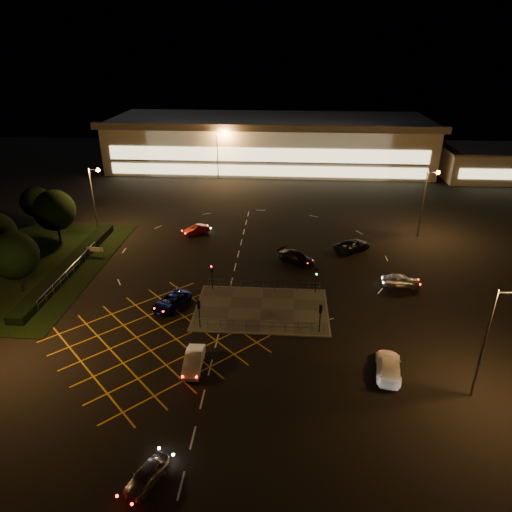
# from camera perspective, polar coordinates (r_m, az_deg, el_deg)

# --- Properties ---
(ground) EXTENTS (180.00, 180.00, 0.00)m
(ground) POSITION_cam_1_polar(r_m,az_deg,el_deg) (51.71, -1.40, -5.45)
(ground) COLOR black
(ground) RESTS_ON ground
(pedestrian_island) EXTENTS (14.00, 9.00, 0.12)m
(pedestrian_island) POSITION_cam_1_polar(r_m,az_deg,el_deg) (49.84, 0.69, -6.65)
(pedestrian_island) COLOR #4C4944
(pedestrian_island) RESTS_ON ground
(grass_verge) EXTENTS (18.00, 30.00, 0.08)m
(grass_verge) POSITION_cam_1_polar(r_m,az_deg,el_deg) (65.32, -26.14, -1.29)
(grass_verge) COLOR black
(grass_verge) RESTS_ON ground
(hedge) EXTENTS (2.00, 26.00, 1.00)m
(hedge) POSITION_cam_1_polar(r_m,az_deg,el_deg) (62.80, -22.26, -1.10)
(hedge) COLOR black
(hedge) RESTS_ON ground
(supermarket) EXTENTS (72.00, 26.50, 10.50)m
(supermarket) POSITION_cam_1_polar(r_m,az_deg,el_deg) (108.33, 1.68, 14.08)
(supermarket) COLOR beige
(supermarket) RESTS_ON ground
(retail_unit_a) EXTENTS (18.80, 14.80, 6.35)m
(retail_unit_a) POSITION_cam_1_polar(r_m,az_deg,el_deg) (109.14, 26.80, 10.39)
(retail_unit_a) COLOR beige
(retail_unit_a) RESTS_ON ground
(streetlight_se) EXTENTS (1.78, 0.56, 10.03)m
(streetlight_se) POSITION_cam_1_polar(r_m,az_deg,el_deg) (39.58, 27.58, -8.10)
(streetlight_se) COLOR slate
(streetlight_se) RESTS_ON ground
(streetlight_nw) EXTENTS (1.78, 0.56, 10.03)m
(streetlight_nw) POSITION_cam_1_polar(r_m,az_deg,el_deg) (71.03, -19.51, 7.62)
(streetlight_nw) COLOR slate
(streetlight_nw) RESTS_ON ground
(streetlight_ne) EXTENTS (1.78, 0.56, 10.03)m
(streetlight_ne) POSITION_cam_1_polar(r_m,az_deg,el_deg) (70.15, 20.63, 7.23)
(streetlight_ne) COLOR slate
(streetlight_ne) RESTS_ON ground
(streetlight_far_left) EXTENTS (1.78, 0.56, 10.03)m
(streetlight_far_left) POSITION_cam_1_polar(r_m,az_deg,el_deg) (95.35, -4.60, 13.23)
(streetlight_far_left) COLOR slate
(streetlight_far_left) RESTS_ON ground
(streetlight_far_right) EXTENTS (1.78, 0.56, 10.03)m
(streetlight_far_right) POSITION_cam_1_polar(r_m,az_deg,el_deg) (99.75, 19.55, 12.43)
(streetlight_far_right) COLOR slate
(streetlight_far_right) RESTS_ON ground
(signal_sw) EXTENTS (0.28, 0.30, 3.15)m
(signal_sw) POSITION_cam_1_polar(r_m,az_deg,el_deg) (45.95, -7.14, -6.51)
(signal_sw) COLOR black
(signal_sw) RESTS_ON pedestrian_island
(signal_se) EXTENTS (0.28, 0.30, 3.15)m
(signal_se) POSITION_cam_1_polar(r_m,az_deg,el_deg) (45.32, 8.05, -7.06)
(signal_se) COLOR black
(signal_se) RESTS_ON pedestrian_island
(signal_nw) EXTENTS (0.28, 0.30, 3.15)m
(signal_nw) POSITION_cam_1_polar(r_m,az_deg,el_deg) (52.77, -5.56, -1.95)
(signal_nw) COLOR black
(signal_nw) RESTS_ON pedestrian_island
(signal_ne) EXTENTS (0.28, 0.30, 3.15)m
(signal_ne) POSITION_cam_1_polar(r_m,az_deg,el_deg) (52.23, 7.55, -2.37)
(signal_ne) COLOR black
(signal_ne) RESTS_ON pedestrian_island
(tree_c) EXTENTS (5.76, 5.76, 7.84)m
(tree_c) POSITION_cam_1_polar(r_m,az_deg,el_deg) (69.99, -23.88, 5.24)
(tree_c) COLOR black
(tree_c) RESTS_ON ground
(tree_d) EXTENTS (4.68, 4.68, 6.37)m
(tree_d) POSITION_cam_1_polar(r_m,az_deg,el_deg) (78.09, -25.79, 6.09)
(tree_d) COLOR black
(tree_d) RESTS_ON ground
(tree_e) EXTENTS (5.40, 5.40, 7.35)m
(tree_e) POSITION_cam_1_polar(r_m,az_deg,el_deg) (57.90, -28.02, 0.06)
(tree_e) COLOR black
(tree_e) RESTS_ON ground
(car_near_silver) EXTENTS (2.78, 3.93, 1.24)m
(car_near_silver) POSITION_cam_1_polar(r_m,az_deg,el_deg) (34.02, -13.53, -25.06)
(car_near_silver) COLOR #A3A5AA
(car_near_silver) RESTS_ON ground
(car_queue_white) EXTENTS (1.62, 4.38, 1.43)m
(car_queue_white) POSITION_cam_1_polar(r_m,az_deg,el_deg) (41.90, -7.82, -12.86)
(car_queue_white) COLOR silver
(car_queue_white) RESTS_ON ground
(car_left_blue) EXTENTS (4.21, 5.45, 1.38)m
(car_left_blue) POSITION_cam_1_polar(r_m,az_deg,el_deg) (50.86, -10.52, -5.58)
(car_left_blue) COLOR #0E1354
(car_left_blue) RESTS_ON ground
(car_far_dkgrey) EXTENTS (5.40, 4.58, 1.48)m
(car_far_dkgrey) POSITION_cam_1_polar(r_m,az_deg,el_deg) (59.94, 5.07, -0.17)
(car_far_dkgrey) COLOR black
(car_far_dkgrey) RESTS_ON ground
(car_right_silver) EXTENTS (4.53, 2.04, 1.51)m
(car_right_silver) POSITION_cam_1_polar(r_m,az_deg,el_deg) (56.71, 17.67, -2.92)
(car_right_silver) COLOR #AFB1B7
(car_right_silver) RESTS_ON ground
(car_circ_red) EXTENTS (3.98, 3.41, 1.29)m
(car_circ_red) POSITION_cam_1_polar(r_m,az_deg,el_deg) (69.44, -7.46, 3.30)
(car_circ_red) COLOR maroon
(car_circ_red) RESTS_ON ground
(car_east_grey) EXTENTS (5.80, 5.15, 1.49)m
(car_east_grey) POSITION_cam_1_polar(r_m,az_deg,el_deg) (64.61, 11.99, 1.31)
(car_east_grey) COLOR black
(car_east_grey) RESTS_ON ground
(car_approach_white) EXTENTS (2.86, 5.40, 1.49)m
(car_approach_white) POSITION_cam_1_polar(r_m,az_deg,el_deg) (42.50, 16.22, -13.10)
(car_approach_white) COLOR white
(car_approach_white) RESTS_ON ground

